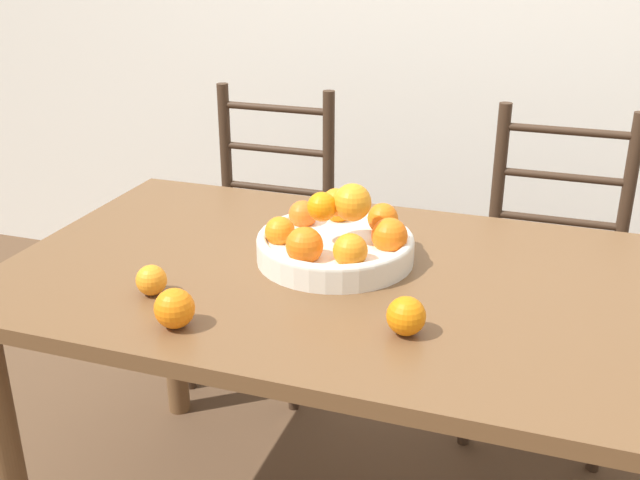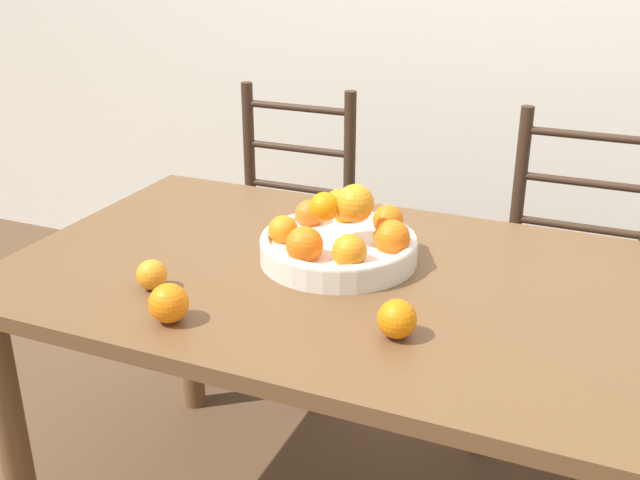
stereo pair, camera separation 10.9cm
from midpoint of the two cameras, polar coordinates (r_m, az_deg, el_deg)
name	(u,v)px [view 2 (the right image)]	position (r m, az deg, el deg)	size (l,w,h in m)	color
dining_table	(369,318)	(1.68, 5.60, -6.00)	(1.63, 0.91, 0.77)	brown
fruit_bowl	(340,240)	(1.69, 3.34, -0.04)	(0.36, 0.36, 0.19)	silver
orange_loose_0	(152,275)	(1.60, -10.80, -2.65)	(0.06, 0.06, 0.06)	orange
orange_loose_1	(169,303)	(1.46, -9.37, -4.81)	(0.08, 0.08, 0.08)	orange
orange_loose_2	(397,319)	(1.40, 8.12, -6.01)	(0.07, 0.07, 0.07)	orange
chair_left	(282,241)	(2.56, -1.69, -0.08)	(0.42, 0.40, 0.98)	#382619
chair_right	(568,289)	(2.36, 19.63, -3.56)	(0.42, 0.40, 0.98)	#382619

